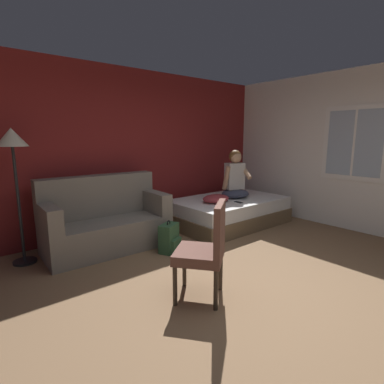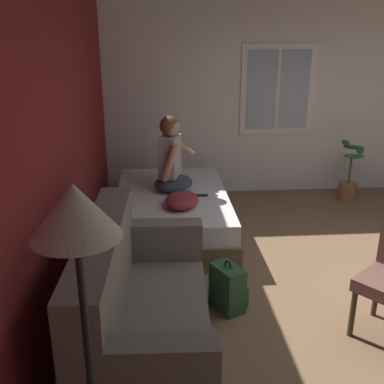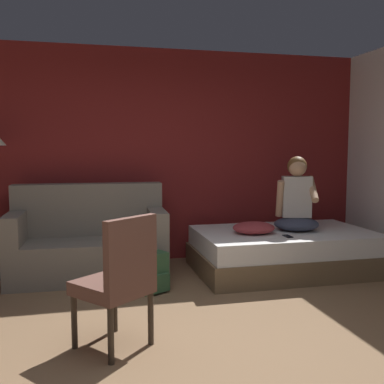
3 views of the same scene
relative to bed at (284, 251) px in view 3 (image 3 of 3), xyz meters
name	(u,v)px [view 3 (image 3 of 3)]	position (x,y,z in m)	size (l,w,h in m)	color
ground_plane	(184,361)	(-1.64, -1.94, -0.24)	(40.00, 40.00, 0.00)	brown
wall_back_accent	(135,156)	(-1.64, 0.96, 1.11)	(11.02, 0.16, 2.70)	maroon
bed	(284,251)	(0.00, 0.00, 0.00)	(2.09, 1.31, 0.48)	brown
couch	(89,242)	(-2.25, 0.30, 0.16)	(1.73, 0.88, 1.04)	slate
side_chair	(119,277)	(-2.06, -1.65, 0.30)	(0.65, 0.65, 0.98)	#382D23
person_seated	(297,201)	(0.14, -0.01, 0.60)	(0.63, 0.57, 0.88)	#383D51
backpack	(153,273)	(-1.63, -0.42, -0.04)	(0.35, 0.33, 0.46)	#2D5133
throw_pillow	(254,228)	(-0.42, -0.10, 0.31)	(0.48, 0.36, 0.14)	#993338
cell_phone	(288,236)	(-0.12, -0.33, 0.25)	(0.07, 0.14, 0.01)	black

